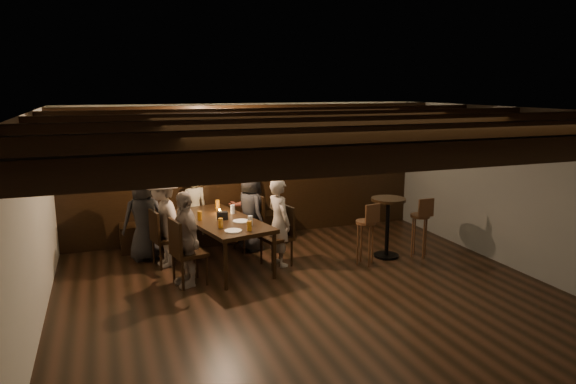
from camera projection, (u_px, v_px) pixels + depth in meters
name	position (u px, v px, depth m)	size (l,w,h in m)	color
room	(254.00, 192.00, 8.03)	(7.00, 7.00, 7.00)	black
dining_table	(221.00, 223.00, 7.74)	(1.29, 2.10, 0.73)	black
chair_left_near	(166.00, 249.00, 7.81)	(0.48, 0.48, 0.88)	black
chair_left_far	(189.00, 264.00, 7.06)	(0.51, 0.51, 0.94)	black
chair_right_near	(249.00, 233.00, 8.57)	(0.50, 0.50, 0.92)	black
chair_right_far	(277.00, 247.00, 7.83)	(0.50, 0.50, 0.92)	black
person_bench_left	(144.00, 218.00, 8.00)	(0.66, 0.43, 1.35)	#232325
person_bench_centre	(194.00, 210.00, 8.61)	(0.47, 0.31, 1.29)	gray
person_bench_right	(246.00, 205.00, 8.96)	(0.63, 0.49, 1.30)	brown
person_left_near	(163.00, 221.00, 7.70)	(0.92, 0.53, 1.42)	#9F9087
person_left_far	(185.00, 239.00, 6.97)	(0.77, 0.32, 1.32)	gray
person_right_near	(250.00, 211.00, 8.51)	(0.65, 0.42, 1.33)	#252427
person_right_far	(279.00, 222.00, 7.77)	(0.49, 0.32, 1.35)	gray
pint_a	(186.00, 208.00, 8.14)	(0.07, 0.07, 0.14)	#BF7219
pint_b	(218.00, 204.00, 8.38)	(0.07, 0.07, 0.14)	#BF7219
pint_c	(200.00, 216.00, 7.63)	(0.07, 0.07, 0.14)	#BF7219
pint_d	(233.00, 209.00, 8.04)	(0.07, 0.07, 0.14)	silver
pint_e	(221.00, 223.00, 7.22)	(0.07, 0.07, 0.14)	#BF7219
pint_f	(250.00, 220.00, 7.37)	(0.07, 0.07, 0.14)	silver
pint_g	(249.00, 226.00, 7.08)	(0.07, 0.07, 0.14)	#BF7219
plate_near	(233.00, 231.00, 7.07)	(0.24, 0.24, 0.01)	white
plate_far	(241.00, 221.00, 7.57)	(0.24, 0.24, 0.01)	white
condiment_caddy	(222.00, 216.00, 7.67)	(0.15, 0.10, 0.12)	black
candle	(220.00, 212.00, 8.03)	(0.05, 0.05, 0.05)	beige
high_top_table	(388.00, 219.00, 8.14)	(0.54, 0.54, 0.96)	black
bar_stool_left	(365.00, 242.00, 7.84)	(0.32, 0.34, 0.98)	#3A2712
bar_stool_right	(419.00, 234.00, 8.22)	(0.31, 0.31, 0.98)	#3A2712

